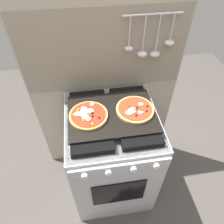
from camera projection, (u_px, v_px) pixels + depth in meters
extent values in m
plane|color=#4C4742|center=(112.00, 181.00, 1.96)|extent=(4.00, 4.00, 0.00)
cube|color=#B2A893|center=(105.00, 95.00, 1.63)|extent=(1.10, 0.03, 1.55)
cube|color=gray|center=(104.00, 52.00, 1.35)|extent=(1.08, 0.00, 0.56)
cylinder|color=silver|center=(153.00, 14.00, 1.20)|extent=(0.36, 0.01, 0.01)
cylinder|color=silver|center=(130.00, 32.00, 1.25)|extent=(0.01, 0.01, 0.18)
ellipsoid|color=silver|center=(129.00, 48.00, 1.32)|extent=(0.06, 0.05, 0.03)
cylinder|color=silver|center=(144.00, 34.00, 1.27)|extent=(0.01, 0.01, 0.23)
ellipsoid|color=silver|center=(142.00, 54.00, 1.37)|extent=(0.07, 0.06, 0.04)
cylinder|color=silver|center=(158.00, 34.00, 1.28)|extent=(0.01, 0.01, 0.23)
ellipsoid|color=silver|center=(155.00, 54.00, 1.38)|extent=(0.07, 0.06, 0.04)
cylinder|color=silver|center=(173.00, 27.00, 1.27)|extent=(0.01, 0.01, 0.16)
ellipsoid|color=silver|center=(169.00, 43.00, 1.34)|extent=(0.07, 0.06, 0.04)
cube|color=#B7BABF|center=(112.00, 156.00, 1.65)|extent=(0.60, 0.60, 0.86)
cube|color=black|center=(112.00, 120.00, 1.34)|extent=(0.59, 0.59, 0.01)
cube|color=black|center=(90.00, 120.00, 1.31)|extent=(0.24, 0.51, 0.04)
cube|color=black|center=(134.00, 115.00, 1.34)|extent=(0.24, 0.51, 0.04)
cube|color=#B7BABF|center=(120.00, 168.00, 1.17)|extent=(0.58, 0.02, 0.07)
cylinder|color=silver|center=(85.00, 176.00, 1.13)|extent=(0.04, 0.02, 0.04)
cylinder|color=silver|center=(108.00, 173.00, 1.15)|extent=(0.04, 0.02, 0.04)
cylinder|color=silver|center=(134.00, 169.00, 1.16)|extent=(0.04, 0.02, 0.04)
cylinder|color=silver|center=(156.00, 166.00, 1.18)|extent=(0.04, 0.02, 0.04)
cube|color=black|center=(119.00, 193.00, 1.42)|extent=(0.36, 0.01, 0.28)
cube|color=black|center=(112.00, 114.00, 1.30)|extent=(0.54, 0.38, 0.02)
cylinder|color=#C18947|center=(88.00, 116.00, 1.27)|extent=(0.24, 0.24, 0.02)
cylinder|color=#B72D19|center=(88.00, 114.00, 1.26)|extent=(0.21, 0.21, 0.00)
ellipsoid|color=beige|center=(90.00, 111.00, 1.28)|extent=(0.04, 0.04, 0.01)
ellipsoid|color=beige|center=(82.00, 115.00, 1.25)|extent=(0.03, 0.03, 0.01)
ellipsoid|color=beige|center=(84.00, 111.00, 1.27)|extent=(0.05, 0.05, 0.01)
ellipsoid|color=beige|center=(85.00, 116.00, 1.24)|extent=(0.04, 0.04, 0.01)
ellipsoid|color=beige|center=(88.00, 119.00, 1.23)|extent=(0.03, 0.03, 0.01)
ellipsoid|color=beige|center=(84.00, 108.00, 1.29)|extent=(0.03, 0.03, 0.01)
ellipsoid|color=beige|center=(92.00, 104.00, 1.32)|extent=(0.03, 0.03, 0.01)
ellipsoid|color=beige|center=(78.00, 114.00, 1.26)|extent=(0.04, 0.04, 0.01)
ellipsoid|color=beige|center=(85.00, 110.00, 1.28)|extent=(0.04, 0.04, 0.01)
cube|color=gold|center=(92.00, 124.00, 1.20)|extent=(0.01, 0.02, 0.00)
cube|color=#19721E|center=(86.00, 113.00, 1.26)|extent=(0.02, 0.02, 0.00)
cube|color=gold|center=(74.00, 115.00, 1.25)|extent=(0.02, 0.02, 0.00)
sphere|color=black|center=(92.00, 113.00, 1.26)|extent=(0.01, 0.01, 0.01)
sphere|color=black|center=(99.00, 117.00, 1.24)|extent=(0.01, 0.01, 0.01)
cube|color=gold|center=(78.00, 110.00, 1.28)|extent=(0.02, 0.02, 0.00)
cube|color=gold|center=(83.00, 119.00, 1.23)|extent=(0.01, 0.03, 0.00)
sphere|color=black|center=(92.00, 116.00, 1.24)|extent=(0.01, 0.01, 0.01)
cube|color=red|center=(90.00, 110.00, 1.28)|extent=(0.02, 0.01, 0.00)
cylinder|color=tan|center=(135.00, 110.00, 1.30)|extent=(0.24, 0.24, 0.02)
cylinder|color=red|center=(135.00, 109.00, 1.30)|extent=(0.21, 0.21, 0.00)
ellipsoid|color=#F4EACC|center=(133.00, 110.00, 1.28)|extent=(0.05, 0.05, 0.01)
ellipsoid|color=#F4EACC|center=(131.00, 110.00, 1.28)|extent=(0.04, 0.04, 0.01)
ellipsoid|color=#F4EACC|center=(141.00, 104.00, 1.32)|extent=(0.03, 0.03, 0.01)
ellipsoid|color=#F4EACC|center=(129.00, 112.00, 1.27)|extent=(0.05, 0.04, 0.01)
ellipsoid|color=#F4EACC|center=(141.00, 112.00, 1.27)|extent=(0.03, 0.03, 0.01)
sphere|color=black|center=(137.00, 107.00, 1.30)|extent=(0.01, 0.01, 0.01)
sphere|color=black|center=(136.00, 115.00, 1.25)|extent=(0.01, 0.01, 0.01)
sphere|color=black|center=(147.00, 106.00, 1.30)|extent=(0.01, 0.01, 0.01)
sphere|color=black|center=(130.00, 107.00, 1.30)|extent=(0.01, 0.01, 0.01)
sphere|color=black|center=(147.00, 111.00, 1.27)|extent=(0.01, 0.01, 0.01)
sphere|color=black|center=(136.00, 109.00, 1.28)|extent=(0.01, 0.01, 0.01)
sphere|color=black|center=(134.00, 111.00, 1.28)|extent=(0.01, 0.01, 0.01)
sphere|color=black|center=(141.00, 111.00, 1.27)|extent=(0.01, 0.01, 0.01)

